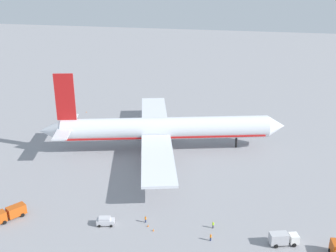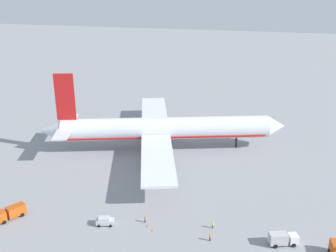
% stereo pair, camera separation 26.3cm
% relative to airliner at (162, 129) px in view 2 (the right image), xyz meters
% --- Properties ---
extents(ground_plane, '(600.00, 600.00, 0.00)m').
position_rel_airliner_xyz_m(ground_plane, '(1.22, 0.30, -7.04)').
color(ground_plane, gray).
extents(airliner, '(78.09, 72.22, 25.67)m').
position_rel_airliner_xyz_m(airliner, '(0.00, 0.00, 0.00)').
color(airliner, silver).
rests_on(airliner, ground).
extents(service_truck_0, '(5.56, 6.89, 2.82)m').
position_rel_airliner_xyz_m(service_truck_0, '(-24.79, -46.93, -5.45)').
color(service_truck_0, '#BF4C14').
rests_on(service_truck_0, ground).
extents(service_truck_4, '(6.47, 3.90, 2.80)m').
position_rel_airliner_xyz_m(service_truck_4, '(36.88, -42.54, -5.52)').
color(service_truck_4, white).
rests_on(service_truck_4, ground).
extents(service_van, '(4.35, 2.81, 1.97)m').
position_rel_airliner_xyz_m(service_van, '(-2.37, -44.41, -6.01)').
color(service_van, silver).
rests_on(service_van, ground).
extents(baggage_cart_0, '(3.09, 2.33, 1.46)m').
position_rel_airliner_xyz_m(baggage_cart_0, '(-15.26, 39.55, -6.25)').
color(baggage_cart_0, '#595B60').
rests_on(baggage_cart_0, ground).
extents(ground_worker_0, '(0.56, 0.56, 1.75)m').
position_rel_airliner_xyz_m(ground_worker_0, '(21.84, -44.73, -6.15)').
color(ground_worker_0, navy).
rests_on(ground_worker_0, ground).
extents(ground_worker_1, '(0.49, 0.49, 1.67)m').
position_rel_airliner_xyz_m(ground_worker_1, '(6.31, -41.38, -6.20)').
color(ground_worker_1, navy).
rests_on(ground_worker_1, ground).
extents(ground_worker_2, '(0.44, 0.44, 1.67)m').
position_rel_airliner_xyz_m(ground_worker_2, '(21.80, -40.05, -6.20)').
color(ground_worker_2, '#3F3F47').
rests_on(ground_worker_2, ground).
extents(traffic_cone_0, '(0.36, 0.36, 0.55)m').
position_rel_airliner_xyz_m(traffic_cone_0, '(7.30, -42.82, -6.77)').
color(traffic_cone_0, orange).
rests_on(traffic_cone_0, ground).
extents(traffic_cone_1, '(0.36, 0.36, 0.55)m').
position_rel_airliner_xyz_m(traffic_cone_1, '(8.90, -44.18, -6.77)').
color(traffic_cone_1, orange).
rests_on(traffic_cone_1, ground).
extents(traffic_cone_2, '(0.36, 0.36, 0.55)m').
position_rel_airliner_xyz_m(traffic_cone_2, '(28.99, 35.23, -6.77)').
color(traffic_cone_2, orange).
rests_on(traffic_cone_2, ground).
extents(traffic_cone_3, '(0.36, 0.36, 0.55)m').
position_rel_airliner_xyz_m(traffic_cone_3, '(-39.58, 28.66, -6.77)').
color(traffic_cone_3, orange).
rests_on(traffic_cone_3, ground).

